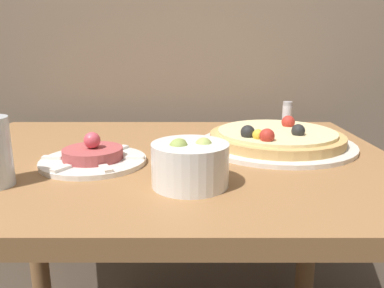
# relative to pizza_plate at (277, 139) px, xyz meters

# --- Properties ---
(dining_table) EXTENTS (1.02, 0.75, 0.74)m
(dining_table) POSITION_rel_pizza_plate_xyz_m (-0.27, -0.07, -0.14)
(dining_table) COLOR olive
(dining_table) RESTS_ON ground_plane
(pizza_plate) EXTENTS (0.37, 0.37, 0.07)m
(pizza_plate) POSITION_rel_pizza_plate_xyz_m (0.00, 0.00, 0.00)
(pizza_plate) COLOR silver
(pizza_plate) RESTS_ON dining_table
(tartare_plate) EXTENTS (0.22, 0.22, 0.07)m
(tartare_plate) POSITION_rel_pizza_plate_xyz_m (-0.40, -0.14, -0.01)
(tartare_plate) COLOR silver
(tartare_plate) RESTS_ON dining_table
(small_bowl) EXTENTS (0.13, 0.13, 0.09)m
(small_bowl) POSITION_rel_pizza_plate_xyz_m (-0.21, -0.26, 0.02)
(small_bowl) COLOR white
(small_bowl) RESTS_ON dining_table
(salt_shaker) EXTENTS (0.03, 0.03, 0.07)m
(salt_shaker) POSITION_rel_pizza_plate_xyz_m (0.09, 0.26, 0.02)
(salt_shaker) COLOR silver
(salt_shaker) RESTS_ON dining_table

